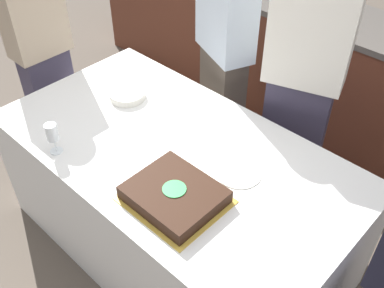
{
  "coord_description": "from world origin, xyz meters",
  "views": [
    {
      "loc": [
        1.21,
        -1.15,
        2.23
      ],
      "look_at": [
        0.12,
        0.0,
        0.86
      ],
      "focal_mm": 42.0,
      "sensor_mm": 36.0,
      "label": 1
    }
  ],
  "objects": [
    {
      "name": "back_counter",
      "position": [
        0.0,
        1.59,
        0.46
      ],
      "size": [
        4.4,
        0.58,
        0.92
      ],
      "color": "#5B2D1E",
      "rests_on": "ground_plane"
    },
    {
      "name": "person_cutting_cake",
      "position": [
        0.25,
        0.73,
        0.89
      ],
      "size": [
        0.46,
        0.32,
        1.7
      ],
      "rotation": [
        0.0,
        0.0,
        -2.81
      ],
      "color": "#383347",
      "rests_on": "ground_plane"
    },
    {
      "name": "cake",
      "position": [
        0.25,
        -0.24,
        0.79
      ],
      "size": [
        0.42,
        0.37,
        0.07
      ],
      "color": "gold",
      "rests_on": "dining_table"
    },
    {
      "name": "wine_glass",
      "position": [
        -0.4,
        -0.41,
        0.87
      ],
      "size": [
        0.06,
        0.06,
        0.16
      ],
      "color": "white",
      "rests_on": "dining_table"
    },
    {
      "name": "ground_plane",
      "position": [
        0.0,
        0.0,
        0.0
      ],
      "size": [
        14.0,
        14.0,
        0.0
      ],
      "primitive_type": "plane",
      "color": "brown"
    },
    {
      "name": "person_standing_back",
      "position": [
        -0.3,
        0.73,
        0.89
      ],
      "size": [
        0.45,
        0.34,
        1.71
      ],
      "rotation": [
        0.0,
        0.0,
        2.75
      ],
      "color": "#4C4238",
      "rests_on": "ground_plane"
    },
    {
      "name": "dining_table",
      "position": [
        0.0,
        0.0,
        0.38
      ],
      "size": [
        1.88,
        1.02,
        0.76
      ],
      "color": "silver",
      "rests_on": "ground_plane"
    },
    {
      "name": "person_seated_left",
      "position": [
        -1.16,
        0.0,
        0.86
      ],
      "size": [
        0.2,
        0.35,
        1.66
      ],
      "rotation": [
        0.0,
        0.0,
        1.57
      ],
      "color": "#383347",
      "rests_on": "ground_plane"
    },
    {
      "name": "side_plate_near_cake",
      "position": [
        0.35,
        0.08,
        0.76
      ],
      "size": [
        0.21,
        0.21,
        0.0
      ],
      "color": "white",
      "rests_on": "dining_table"
    },
    {
      "name": "plate_stack",
      "position": [
        -0.5,
        0.13,
        0.78
      ],
      "size": [
        0.2,
        0.2,
        0.04
      ],
      "color": "white",
      "rests_on": "dining_table"
    }
  ]
}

